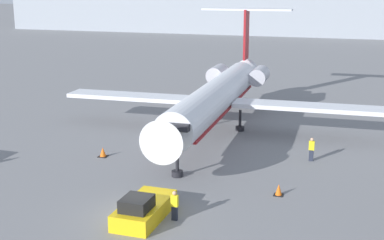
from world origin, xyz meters
TOP-DOWN VIEW (x-y plane):
  - ground_plane at (0.00, 0.00)m, footprint 600.00×600.00m
  - terminal_building at (0.00, 120.00)m, footprint 180.00×16.80m
  - airplane_main at (-0.67, 19.57)m, footprint 28.84×29.89m
  - pushback_tug at (0.41, 0.27)m, footprint 2.17×4.83m
  - worker_near_tug at (2.12, 0.62)m, footprint 0.40×0.24m
  - worker_by_wing at (8.23, 13.61)m, footprint 0.40×0.25m
  - traffic_cone_left at (-7.05, 9.60)m, footprint 0.69×0.69m
  - traffic_cone_right at (7.05, 6.09)m, footprint 0.59×0.59m

SIDE VIEW (x-z plane):
  - ground_plane at x=0.00m, z-range 0.00..0.00m
  - traffic_cone_left at x=-7.05m, z-range -0.02..0.73m
  - traffic_cone_right at x=7.05m, z-range -0.02..0.73m
  - pushback_tug at x=0.41m, z-range -0.23..1.41m
  - worker_near_tug at x=2.12m, z-range 0.04..1.77m
  - worker_by_wing at x=8.23m, z-range 0.05..1.84m
  - airplane_main at x=-0.67m, z-range -1.76..8.56m
  - terminal_building at x=0.00m, z-range 0.03..13.98m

